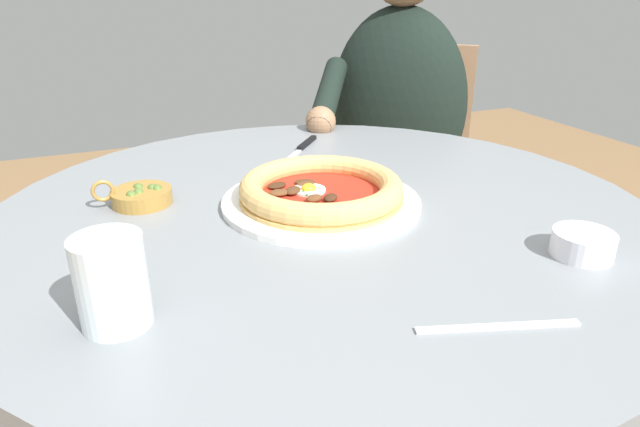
% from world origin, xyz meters
% --- Properties ---
extents(dining_table, '(1.01, 1.01, 0.72)m').
position_xyz_m(dining_table, '(0.00, 0.00, 0.55)').
color(dining_table, gray).
rests_on(dining_table, ground).
extents(pizza_on_plate, '(0.31, 0.31, 0.05)m').
position_xyz_m(pizza_on_plate, '(-0.01, -0.00, 0.74)').
color(pizza_on_plate, white).
rests_on(pizza_on_plate, dining_table).
extents(water_glass, '(0.07, 0.07, 0.10)m').
position_xyz_m(water_glass, '(0.21, -0.31, 0.76)').
color(water_glass, silver).
rests_on(water_glass, dining_table).
extents(steak_knife, '(0.17, 0.15, 0.01)m').
position_xyz_m(steak_knife, '(-0.30, 0.08, 0.72)').
color(steak_knife, silver).
rests_on(steak_knife, dining_table).
extents(ramekin_capers, '(0.08, 0.08, 0.03)m').
position_xyz_m(ramekin_capers, '(0.27, 0.24, 0.73)').
color(ramekin_capers, white).
rests_on(ramekin_capers, dining_table).
extents(olive_pan, '(0.09, 0.12, 0.05)m').
position_xyz_m(olive_pan, '(-0.12, -0.26, 0.73)').
color(olive_pan, olive).
rests_on(olive_pan, dining_table).
extents(fork_utensil, '(0.06, 0.16, 0.00)m').
position_xyz_m(fork_utensil, '(0.36, 0.04, 0.72)').
color(fork_utensil, '#BCBCC1').
rests_on(fork_utensil, dining_table).
extents(diner_person, '(0.43, 0.56, 1.14)m').
position_xyz_m(diner_person, '(-0.58, 0.46, 0.51)').
color(diner_person, '#282833').
rests_on(diner_person, ground).
extents(cafe_chair_diner, '(0.61, 0.61, 0.85)m').
position_xyz_m(cafe_chair_diner, '(-0.70, 0.56, 0.51)').
color(cafe_chair_diner, '#957050').
rests_on(cafe_chair_diner, ground).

